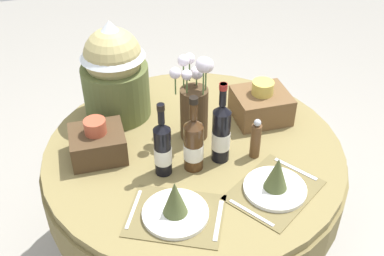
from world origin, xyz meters
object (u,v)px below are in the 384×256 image
Objects in this scene: pepper_mill at (256,139)px; woven_basket_side_right at (261,104)px; dining_table at (194,171)px; place_setting_left at (175,206)px; flower_vase at (194,102)px; wine_bottle_right at (163,148)px; place_setting_right at (276,182)px; gift_tub_back_left at (114,67)px; wine_bottle_left at (221,132)px; woven_basket_side_left at (98,143)px; wine_bottle_centre at (194,143)px.

pepper_mill is 0.76× the size of woven_basket_side_right.
dining_table is 0.43m from place_setting_left.
flower_vase is 0.27m from wine_bottle_right.
place_setting_right is 0.48m from flower_vase.
woven_basket_side_right is (0.35, 0.13, 0.21)m from dining_table.
pepper_mill is (0.23, -0.12, 0.22)m from dining_table.
gift_tub_back_left is 0.68m from woven_basket_side_right.
wine_bottle_right is at bearing -132.42° from flower_vase.
place_setting_right is (0.23, -0.33, 0.18)m from dining_table.
dining_table is 0.30m from wine_bottle_left.
wine_bottle_left is at bearing 45.90° from place_setting_left.
woven_basket_side_left is at bearing 164.57° from pepper_mill.
woven_basket_side_left is 0.91× the size of woven_basket_side_right.
place_setting_left is at bearing -113.54° from flower_vase.
flower_vase is 1.13× the size of wine_bottle_left.
gift_tub_back_left is at bearing 126.56° from place_setting_right.
pepper_mill is at bearing -27.41° from dining_table.
pepper_mill reaches higher than place_setting_right.
gift_tub_back_left is 1.91× the size of woven_basket_side_right.
flower_vase is 0.19m from wine_bottle_left.
wine_bottle_left is at bearing 4.84° from wine_bottle_right.
woven_basket_side_right reaches higher than place_setting_left.
wine_bottle_left is (-0.14, 0.24, 0.09)m from place_setting_right.
place_setting_left is at bearing -81.41° from gift_tub_back_left.
dining_table is 0.43m from woven_basket_side_right.
pepper_mill is at bearing -42.50° from gift_tub_back_left.
woven_basket_side_left is at bearing -113.13° from gift_tub_back_left.
woven_basket_side_right is (0.63, -0.20, -0.17)m from gift_tub_back_left.
place_setting_left is 1.03× the size of flower_vase.
gift_tub_back_left reaches higher than wine_bottle_left.
wine_bottle_centre is at bearing -106.22° from dining_table.
woven_basket_side_right is at bearing 26.26° from wine_bottle_right.
woven_basket_side_left is at bearing 148.11° from place_setting_right.
wine_bottle_right reaches higher than place_setting_right.
gift_tub_back_left is at bearing 104.10° from wine_bottle_right.
wine_bottle_centre reaches higher than woven_basket_side_left.
dining_table is 5.89× the size of woven_basket_side_left.
dining_table is 0.45m from woven_basket_side_left.
wine_bottle_right is at bearing 87.72° from place_setting_left.
wine_bottle_centre is 0.53m from gift_tub_back_left.
woven_basket_side_right is (0.33, 0.05, -0.10)m from flower_vase.
woven_basket_side_left is (-0.36, 0.17, -0.05)m from wine_bottle_centre.
gift_tub_back_left is (-0.24, 0.46, 0.12)m from wine_bottle_centre.
flower_vase is at bearing 73.49° from dining_table.
dining_table is 3.19× the size of flower_vase.
woven_basket_side_right reaches higher than dining_table.
wine_bottle_left is 0.36m from woven_basket_side_right.
wine_bottle_left is at bearing -139.26° from woven_basket_side_right.
pepper_mill is (0.14, -0.02, -0.05)m from wine_bottle_left.
woven_basket_side_left is (-0.23, 0.41, 0.02)m from place_setting_left.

